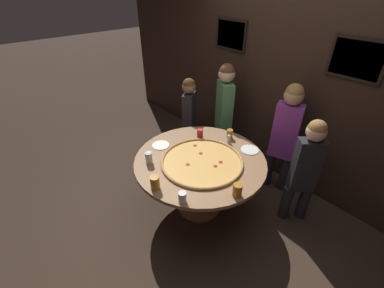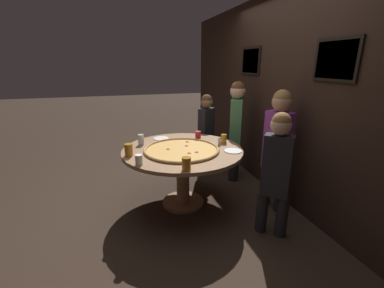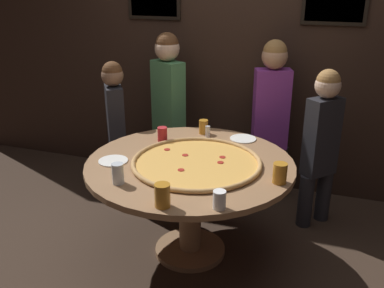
% 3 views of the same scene
% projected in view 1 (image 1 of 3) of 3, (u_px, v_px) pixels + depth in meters
% --- Properties ---
extents(ground_plane, '(24.00, 24.00, 0.00)m').
position_uv_depth(ground_plane, '(199.00, 206.00, 3.22)').
color(ground_plane, '#38281E').
extents(back_wall, '(6.40, 0.08, 2.60)m').
position_uv_depth(back_wall, '(278.00, 81.00, 3.22)').
color(back_wall, black).
rests_on(back_wall, ground_plane).
extents(dining_table, '(1.44, 1.44, 0.74)m').
position_uv_depth(dining_table, '(200.00, 169.00, 2.89)').
color(dining_table, '#936B47').
rests_on(dining_table, ground_plane).
extents(giant_pizza, '(0.89, 0.89, 0.03)m').
position_uv_depth(giant_pizza, '(202.00, 161.00, 2.75)').
color(giant_pizza, '#E5A84C').
rests_on(giant_pizza, dining_table).
extents(drink_cup_near_right, '(0.07, 0.07, 0.13)m').
position_uv_depth(drink_cup_near_right, '(149.00, 158.00, 2.71)').
color(drink_cup_near_right, silver).
rests_on(drink_cup_near_right, dining_table).
extents(drink_cup_far_left, '(0.07, 0.07, 0.11)m').
position_uv_depth(drink_cup_far_left, '(200.00, 133.00, 3.15)').
color(drink_cup_far_left, '#B22328').
rests_on(drink_cup_far_left, dining_table).
extents(drink_cup_beside_pizza, '(0.07, 0.07, 0.11)m').
position_uv_depth(drink_cup_beside_pizza, '(230.00, 134.00, 3.14)').
color(drink_cup_beside_pizza, '#BC7A23').
rests_on(drink_cup_beside_pizza, dining_table).
extents(drink_cup_by_shaker, '(0.09, 0.09, 0.13)m').
position_uv_depth(drink_cup_by_shaker, '(237.00, 190.00, 2.31)').
color(drink_cup_by_shaker, '#BC7A23').
rests_on(drink_cup_by_shaker, dining_table).
extents(drink_cup_far_right, '(0.07, 0.07, 0.11)m').
position_uv_depth(drink_cup_far_right, '(182.00, 197.00, 2.25)').
color(drink_cup_far_right, white).
rests_on(drink_cup_far_right, dining_table).
extents(drink_cup_front_edge, '(0.09, 0.09, 0.14)m').
position_uv_depth(drink_cup_front_edge, '(155.00, 183.00, 2.39)').
color(drink_cup_front_edge, '#BC7A23').
rests_on(drink_cup_front_edge, dining_table).
extents(white_plate_right_side, '(0.20, 0.20, 0.01)m').
position_uv_depth(white_plate_right_side, '(161.00, 145.00, 3.03)').
color(white_plate_right_side, white).
rests_on(white_plate_right_side, dining_table).
extents(white_plate_far_back, '(0.21, 0.21, 0.01)m').
position_uv_depth(white_plate_far_back, '(250.00, 150.00, 2.95)').
color(white_plate_far_back, white).
rests_on(white_plate_far_back, dining_table).
extents(condiment_shaker, '(0.04, 0.04, 0.10)m').
position_uv_depth(condiment_shaker, '(229.00, 139.00, 3.06)').
color(condiment_shaker, silver).
rests_on(condiment_shaker, dining_table).
extents(diner_far_right, '(0.30, 0.32, 1.29)m').
position_uv_depth(diner_far_right, '(305.00, 167.00, 2.69)').
color(diner_far_right, '#232328').
rests_on(diner_far_right, ground_plane).
extents(diner_side_right, '(0.27, 0.32, 1.26)m').
position_uv_depth(diner_side_right, '(189.00, 115.00, 3.74)').
color(diner_side_right, '#232328').
rests_on(diner_side_right, ground_plane).
extents(diner_far_left, '(0.39, 0.30, 1.48)m').
position_uv_depth(diner_far_left, '(224.00, 109.00, 3.63)').
color(diner_far_left, '#232328').
rests_on(diner_far_left, ground_plane).
extents(diner_centre_back, '(0.38, 0.25, 1.45)m').
position_uv_depth(diner_centre_back, '(285.00, 134.00, 3.10)').
color(diner_centre_back, '#232328').
rests_on(diner_centre_back, ground_plane).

